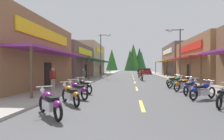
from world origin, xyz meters
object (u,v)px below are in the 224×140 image
motorcycle_parked_right_4 (183,84)px  motorcycle_parked_left_3 (84,86)px  motorcycle_parked_left_2 (77,90)px  parked_car_curbside (147,71)px  pedestrian_by_shop (53,77)px  motorcycle_parked_right_5 (175,82)px  motorcycle_parked_left_1 (70,94)px  rider_cruising_trailing (139,74)px  streetlamp_left (103,50)px  motorcycle_parked_right_1 (224,96)px  streetlamp_right (177,48)px  motorcycle_parked_right_3 (191,87)px  rider_cruising_lead (142,75)px  motorcycle_parked_right_2 (203,90)px  motorcycle_parked_left_0 (50,103)px  motorcycle_parked_right_6 (174,80)px  pedestrian_waiting (83,75)px

motorcycle_parked_right_4 → motorcycle_parked_left_3: 7.19m
motorcycle_parked_left_2 → parked_car_curbside: size_ratio=0.38×
pedestrian_by_shop → parked_car_curbside: bearing=-82.2°
motorcycle_parked_right_5 → motorcycle_parked_right_4: bearing=-126.3°
motorcycle_parked_left_1 → pedestrian_by_shop: 4.92m
motorcycle_parked_left_2 → rider_cruising_trailing: 18.94m
streetlamp_left → motorcycle_parked_right_1: (8.38, -18.53, -3.84)m
streetlamp_right → rider_cruising_trailing: (-3.88, 7.61, -3.26)m
rider_cruising_trailing → motorcycle_parked_right_3: bearing=-170.9°
motorcycle_parked_right_5 → rider_cruising_lead: (-2.33, 7.31, 0.17)m
streetlamp_left → motorcycle_parked_left_1: 19.21m
streetlamp_right → motorcycle_parked_right_2: (-1.36, -10.38, -3.42)m
motorcycle_parked_right_1 → rider_cruising_lead: size_ratio=0.78×
motorcycle_parked_right_3 → motorcycle_parked_left_0: same height
rider_cruising_trailing → parked_car_curbside: rider_cruising_trailing is taller
motorcycle_parked_left_2 → motorcycle_parked_left_1: bearing=136.8°
streetlamp_right → motorcycle_parked_right_3: streetlamp_right is taller
motorcycle_parked_right_1 → motorcycle_parked_left_3: size_ratio=1.04×
motorcycle_parked_right_4 → motorcycle_parked_right_6: bearing=51.0°
motorcycle_parked_right_5 → motorcycle_parked_left_0: size_ratio=1.07×
motorcycle_parked_right_6 → pedestrian_waiting: bearing=135.1°
rider_cruising_lead → pedestrian_by_shop: (-6.95, -10.35, 0.34)m
motorcycle_parked_right_6 → motorcycle_parked_left_1: 11.13m
motorcycle_parked_right_6 → motorcycle_parked_left_3: 8.87m
motorcycle_parked_left_0 → motorcycle_parked_left_1: size_ratio=0.94×
motorcycle_parked_right_2 → motorcycle_parked_right_5: size_ratio=1.08×
streetlamp_right → rider_cruising_lead: 5.43m
motorcycle_parked_left_1 → motorcycle_parked_left_2: same height
motorcycle_parked_right_2 → motorcycle_parked_left_3: (-7.00, 1.55, 0.00)m
pedestrian_waiting → rider_cruising_lead: bearing=-102.6°
streetlamp_right → pedestrian_waiting: streetlamp_right is taller
motorcycle_parked_right_2 → parked_car_curbside: size_ratio=0.42×
motorcycle_parked_left_1 → rider_cruising_lead: bearing=-56.6°
pedestrian_waiting → motorcycle_parked_right_1: bearing=172.0°
motorcycle_parked_right_2 → motorcycle_parked_left_2: (-6.84, -0.45, 0.00)m
motorcycle_parked_left_0 → rider_cruising_lead: bearing=-60.0°
motorcycle_parked_left_3 → motorcycle_parked_right_1: bearing=-158.9°
rider_cruising_lead → rider_cruising_trailing: (-0.05, 5.55, 0.00)m
rider_cruising_trailing → pedestrian_by_shop: size_ratio=1.25×
motorcycle_parked_right_5 → rider_cruising_trailing: (-2.39, 12.86, 0.17)m
motorcycle_parked_left_1 → pedestrian_waiting: (-1.92, 9.35, 0.41)m
motorcycle_parked_right_5 → motorcycle_parked_left_0: bearing=-165.4°
motorcycle_parked_right_6 → motorcycle_parked_left_1: same height
motorcycle_parked_right_3 → rider_cruising_lead: size_ratio=0.80×
streetlamp_right → rider_cruising_trailing: bearing=117.0°
streetlamp_right → motorcycle_parked_left_3: 12.64m
streetlamp_right → motorcycle_parked_right_4: bearing=-101.1°
motorcycle_parked_right_6 → pedestrian_waiting: pedestrian_waiting is taller
rider_cruising_trailing → motorcycle_parked_right_2: bearing=-171.5°
pedestrian_by_shop → pedestrian_waiting: bearing=-73.5°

